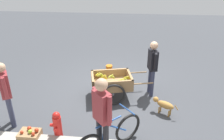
% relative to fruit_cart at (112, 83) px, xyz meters
% --- Properties ---
extents(ground_plane, '(24.00, 24.00, 0.00)m').
position_rel_fruit_cart_xyz_m(ground_plane, '(0.01, -0.33, -0.44)').
color(ground_plane, '#3D3F44').
extents(fruit_cart, '(1.78, 1.13, 0.73)m').
position_rel_fruit_cart_xyz_m(fruit_cart, '(0.00, 0.00, 0.00)').
color(fruit_cart, '#937047').
rests_on(fruit_cart, ground).
extents(vendor_person, '(0.27, 0.58, 1.61)m').
position_rel_fruit_cart_xyz_m(vendor_person, '(-1.12, -0.27, 0.52)').
color(vendor_person, '#333851').
rests_on(vendor_person, ground).
extents(bicycle, '(1.25, 1.18, 0.85)m').
position_rel_fruit_cart_xyz_m(bicycle, '(-0.17, 2.05, -0.09)').
color(bicycle, black).
rests_on(bicycle, ground).
extents(cyclist_person, '(0.38, 0.45, 1.71)m').
position_rel_fruit_cart_xyz_m(cyclist_person, '(-0.06, 2.15, 0.59)').
color(cyclist_person, black).
rests_on(cyclist_person, ground).
extents(dog, '(0.59, 0.40, 0.40)m').
position_rel_fruit_cart_xyz_m(dog, '(-1.40, 0.66, -0.17)').
color(dog, '#AD7A38').
rests_on(dog, ground).
extents(fire_hydrant, '(0.25, 0.25, 0.67)m').
position_rel_fruit_cart_xyz_m(fire_hydrant, '(0.98, 1.79, -0.11)').
color(fire_hydrant, red).
rests_on(fire_hydrant, ground).
extents(plastic_bucket, '(0.23, 0.23, 0.24)m').
position_rel_fruit_cart_xyz_m(plastic_bucket, '(0.26, -1.62, -0.32)').
color(plastic_bucket, orange).
rests_on(plastic_bucket, ground).
extents(apple_crate, '(0.44, 0.32, 0.31)m').
position_rel_fruit_cart_xyz_m(apple_crate, '(1.56, 1.93, -0.32)').
color(apple_crate, '#99754C').
rests_on(apple_crate, ground).
extents(bystander_person, '(0.36, 0.48, 1.59)m').
position_rel_fruit_cart_xyz_m(bystander_person, '(2.20, 1.46, 0.51)').
color(bystander_person, '#333851').
rests_on(bystander_person, ground).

